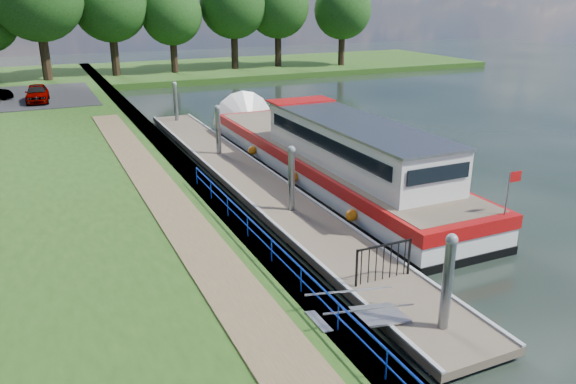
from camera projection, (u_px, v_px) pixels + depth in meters
name	position (u px, v px, depth m)	size (l,w,h in m)	color
ground	(429.00, 330.00, 14.65)	(160.00, 160.00, 0.00)	black
bank_edge	(184.00, 172.00, 26.37)	(1.10, 90.00, 0.78)	#473D2D
far_bank	(225.00, 69.00, 63.83)	(60.00, 18.00, 0.60)	#204213
footpath	(183.00, 222.00, 19.50)	(1.60, 40.00, 0.05)	brown
blue_fence	(285.00, 258.00, 15.70)	(0.04, 18.04, 0.72)	#0C2DBF
pontoon	(250.00, 182.00, 25.73)	(2.50, 30.00, 0.56)	brown
mooring_piles	(249.00, 159.00, 25.36)	(0.30, 27.30, 3.55)	gray
gangway	(359.00, 316.00, 14.14)	(2.58, 1.00, 0.92)	#A5A8AD
gate_panel	(384.00, 257.00, 16.15)	(1.85, 0.05, 1.15)	black
barge	(321.00, 154.00, 26.72)	(4.36, 21.15, 4.78)	black
car_a	(37.00, 93.00, 40.97)	(1.54, 3.82, 1.30)	#999999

